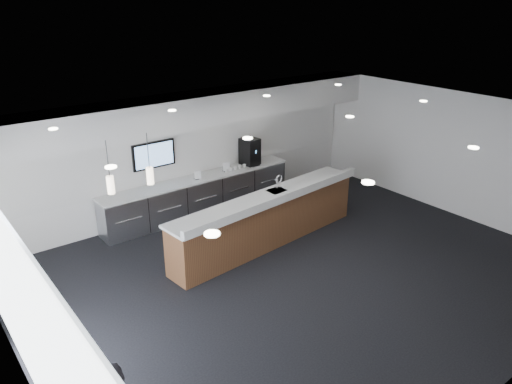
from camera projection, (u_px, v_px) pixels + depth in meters
ground at (297, 274)px, 9.81m from camera, size 10.00×10.00×0.00m
ceiling at (303, 125)px, 8.68m from camera, size 10.00×8.00×0.02m
back_wall at (190, 152)px, 12.18m from camera, size 10.00×0.02×3.00m
left_wall at (12, 298)px, 6.42m from camera, size 0.02×8.00×3.00m
right_wall at (453, 154)px, 12.07m from camera, size 0.02×8.00×3.00m
soffit_bulkhead at (197, 109)px, 11.41m from camera, size 10.00×0.90×0.70m
alcove_panel at (190, 148)px, 12.12m from camera, size 9.80×0.06×1.40m
window_blinds_wall at (15, 297)px, 6.44m from camera, size 0.04×7.36×2.55m
back_credenza at (199, 195)px, 12.30m from camera, size 5.06×0.66×0.95m
wall_tv at (154, 155)px, 11.49m from camera, size 1.05×0.08×0.62m
pendant_left at (160, 182)px, 8.19m from camera, size 0.12×0.12×0.30m
pendant_right at (120, 192)px, 7.80m from camera, size 0.12×0.12×0.30m
ceiling_can_lights at (303, 126)px, 8.69m from camera, size 7.00×5.00×0.02m
service_counter at (267, 219)px, 10.78m from camera, size 4.97×1.27×1.49m
coffee_machine at (250, 151)px, 12.91m from camera, size 0.44×0.55×0.69m
info_sign_left at (198, 175)px, 11.95m from camera, size 0.15×0.07×0.21m
info_sign_right at (226, 167)px, 12.47m from camera, size 0.18×0.07×0.24m
cup_0 at (244, 166)px, 12.77m from camera, size 0.09×0.09×0.09m
cup_1 at (240, 167)px, 12.69m from camera, size 0.13×0.13×0.09m
cup_2 at (235, 168)px, 12.61m from camera, size 0.11×0.11×0.09m
cup_3 at (231, 169)px, 12.53m from camera, size 0.12×0.12×0.09m
cup_4 at (226, 170)px, 12.45m from camera, size 0.13×0.13×0.09m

